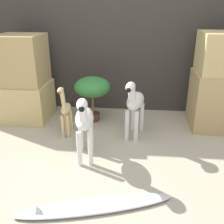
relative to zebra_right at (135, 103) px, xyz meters
name	(u,v)px	position (x,y,z in m)	size (l,w,h in m)	color
ground_plane	(107,180)	(-0.21, -0.84, -0.41)	(14.00, 14.00, 0.00)	#B2A88E
wall_back	(122,29)	(-0.21, 0.86, 0.69)	(6.40, 0.08, 2.20)	#38332D
rock_pillar_left	(25,80)	(-1.40, 0.38, 0.11)	(0.58, 0.56, 1.08)	#D1B775
rock_pillar_right	(219,84)	(0.97, 0.38, 0.13)	(0.58, 0.56, 1.13)	tan
zebra_right	(135,103)	(0.00, 0.00, 0.00)	(0.26, 0.54, 0.70)	white
zebra_left	(84,121)	(-0.45, -0.53, 0.00)	(0.23, 0.54, 0.70)	white
giraffe_figurine	(65,110)	(-0.77, -0.05, -0.10)	(0.12, 0.38, 0.62)	#E0C184
potted_palm_front	(92,89)	(-0.53, 0.39, 0.02)	(0.45, 0.45, 0.58)	#513323
surfboard	(94,206)	(-0.26, -1.18, -0.39)	(1.20, 0.51, 0.08)	silver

